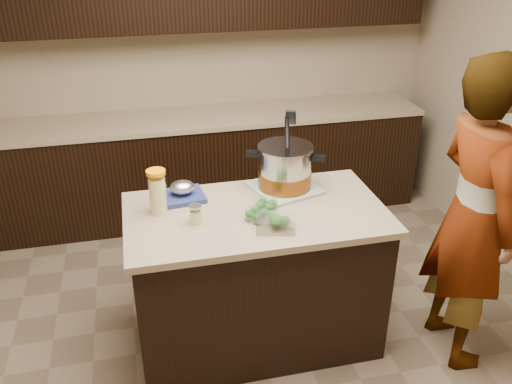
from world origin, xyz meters
TOP-DOWN VIEW (x-y plane):
  - ground_plane at (0.00, 0.00)m, footprint 4.00×4.00m
  - room_shell at (0.00, 0.00)m, footprint 4.04×4.04m
  - back_cabinets at (0.00, 1.74)m, footprint 3.60×0.63m
  - island at (0.00, 0.00)m, footprint 1.46×0.81m
  - dish_towel at (0.23, 0.23)m, footprint 0.45×0.45m
  - stock_pot at (0.23, 0.22)m, footprint 0.44×0.44m
  - lemonade_pitcher at (-0.53, 0.11)m, footprint 0.12×0.12m
  - mason_jar at (-0.34, -0.06)m, footprint 0.09×0.09m
  - broccoli_tub_left at (0.06, -0.00)m, footprint 0.13×0.13m
  - broccoli_tub_right at (-0.02, -0.09)m, footprint 0.16×0.16m
  - broccoli_tub_rect at (0.05, -0.21)m, footprint 0.23×0.19m
  - blue_tray at (-0.39, 0.24)m, footprint 0.30×0.25m
  - person at (1.15, -0.34)m, footprint 0.45×0.67m

SIDE VIEW (x-z plane):
  - ground_plane at x=0.00m, z-range 0.00..0.00m
  - island at x=0.00m, z-range 0.00..0.90m
  - person at x=1.15m, z-range 0.00..1.81m
  - dish_towel at x=0.23m, z-range 0.90..0.92m
  - broccoli_tub_right at x=-0.02m, z-range 0.90..0.96m
  - broccoli_tub_left at x=0.06m, z-range 0.90..0.96m
  - broccoli_tub_rect at x=0.05m, z-range 0.90..0.97m
  - blue_tray at x=-0.39m, z-range 0.88..0.99m
  - back_cabinets at x=0.00m, z-range -0.22..2.10m
  - mason_jar at x=-0.34m, z-range 0.89..1.01m
  - lemonade_pitcher at x=-0.53m, z-range 0.89..1.14m
  - stock_pot at x=0.23m, z-range 0.79..1.27m
  - room_shell at x=0.00m, z-range 0.35..3.07m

